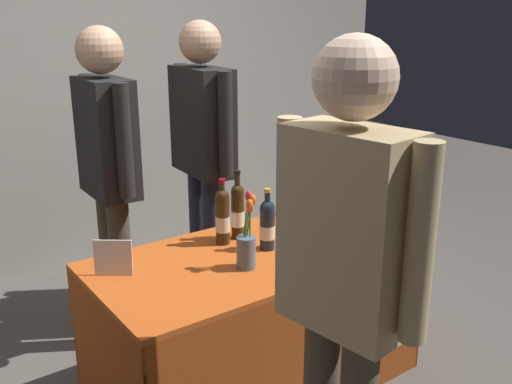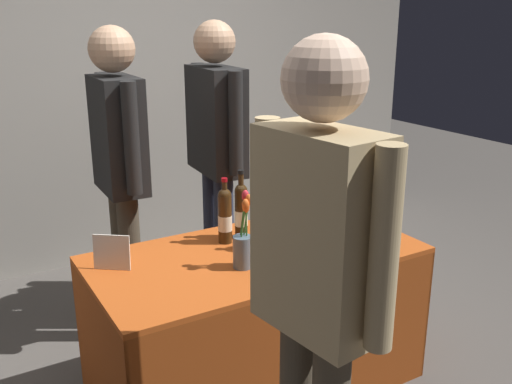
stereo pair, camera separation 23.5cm
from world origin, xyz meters
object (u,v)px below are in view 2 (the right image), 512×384
at_px(wine_glass_near_vendor, 383,229).
at_px(featured_wine_bottle, 377,208).
at_px(flower_vase, 243,243).
at_px(taster_foreground_right, 318,272).
at_px(vendor_presenter, 216,139).
at_px(tasting_table, 256,293).
at_px(display_bottle_0, 225,215).

bearing_deg(wine_glass_near_vendor, featured_wine_bottle, 57.55).
xyz_separation_m(featured_wine_bottle, flower_vase, (-0.80, -0.02, -0.02)).
bearing_deg(taster_foreground_right, wine_glass_near_vendor, -61.36).
relative_size(flower_vase, vendor_presenter, 0.20).
relative_size(featured_wine_bottle, wine_glass_near_vendor, 2.43).
bearing_deg(featured_wine_bottle, taster_foreground_right, -140.65).
distance_m(tasting_table, display_bottle_0, 0.41).
distance_m(wine_glass_near_vendor, taster_foreground_right, 1.13).
bearing_deg(flower_vase, vendor_presenter, 69.42).
relative_size(vendor_presenter, taster_foreground_right, 1.01).
bearing_deg(flower_vase, taster_foreground_right, -102.95).
height_order(featured_wine_bottle, vendor_presenter, vendor_presenter).
distance_m(featured_wine_bottle, wine_glass_near_vendor, 0.19).
distance_m(tasting_table, taster_foreground_right, 1.11).
height_order(flower_vase, vendor_presenter, vendor_presenter).
relative_size(display_bottle_0, vendor_presenter, 0.19).
xyz_separation_m(tasting_table, display_bottle_0, (-0.07, 0.18, 0.36)).
relative_size(tasting_table, wine_glass_near_vendor, 12.37).
distance_m(tasting_table, flower_vase, 0.38).
bearing_deg(taster_foreground_right, flower_vase, -20.69).
relative_size(display_bottle_0, wine_glass_near_vendor, 2.63).
distance_m(tasting_table, vendor_presenter, 1.07).
xyz_separation_m(tasting_table, flower_vase, (-0.14, -0.12, 0.33)).
xyz_separation_m(display_bottle_0, wine_glass_near_vendor, (0.64, -0.43, -0.05)).
height_order(display_bottle_0, taster_foreground_right, taster_foreground_right).
relative_size(featured_wine_bottle, taster_foreground_right, 0.17).
bearing_deg(vendor_presenter, wine_glass_near_vendor, 20.64).
height_order(wine_glass_near_vendor, vendor_presenter, vendor_presenter).
bearing_deg(vendor_presenter, tasting_table, -11.18).
bearing_deg(flower_vase, wine_glass_near_vendor, -10.66).
bearing_deg(display_bottle_0, vendor_presenter, 66.10).
height_order(tasting_table, wine_glass_near_vendor, wine_glass_near_vendor).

